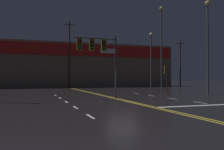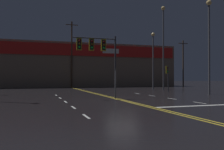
# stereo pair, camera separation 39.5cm
# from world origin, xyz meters

# --- Properties ---
(ground_plane) EXTENTS (200.00, 200.00, 0.00)m
(ground_plane) POSITION_xyz_m (0.00, 0.00, 0.00)
(ground_plane) COLOR black
(road_markings) EXTENTS (13.14, 60.00, 0.01)m
(road_markings) POSITION_xyz_m (0.77, -0.90, 0.00)
(road_markings) COLOR gold
(road_markings) RESTS_ON ground
(traffic_signal_median) EXTENTS (3.68, 0.36, 5.27)m
(traffic_signal_median) POSITION_xyz_m (-1.61, 1.64, 4.11)
(traffic_signal_median) COLOR #38383D
(traffic_signal_median) RESTS_ON ground
(traffic_signal_corner_northeast) EXTENTS (0.42, 0.36, 3.29)m
(traffic_signal_corner_northeast) POSITION_xyz_m (9.73, 9.65, 2.41)
(traffic_signal_corner_northeast) COLOR #38383D
(traffic_signal_corner_northeast) RESTS_ON ground
(streetlight_near_left) EXTENTS (0.56, 0.56, 11.92)m
(streetlight_near_left) POSITION_xyz_m (11.00, 12.99, 7.37)
(streetlight_near_left) COLOR #59595E
(streetlight_near_left) RESTS_ON ground
(streetlight_median_approach) EXTENTS (0.56, 0.56, 8.70)m
(streetlight_median_approach) POSITION_xyz_m (10.97, 16.07, 5.62)
(streetlight_median_approach) COLOR #59595E
(streetlight_median_approach) RESTS_ON ground
(streetlight_far_left) EXTENTS (0.56, 0.56, 9.89)m
(streetlight_far_left) POSITION_xyz_m (10.87, 3.27, 6.27)
(streetlight_far_left) COLOR #59595E
(streetlight_far_left) RESTS_ON ground
(building_backdrop) EXTENTS (42.12, 10.23, 8.23)m
(building_backdrop) POSITION_xyz_m (0.00, 31.35, 4.13)
(building_backdrop) COLOR #7A6651
(building_backdrop) RESTS_ON ground
(utility_pole_row) EXTENTS (48.38, 0.26, 11.84)m
(utility_pole_row) POSITION_xyz_m (-0.09, 26.22, 5.42)
(utility_pole_row) COLOR #4C3828
(utility_pole_row) RESTS_ON ground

